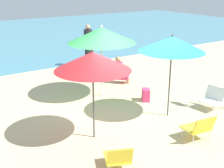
# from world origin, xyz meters

# --- Properties ---
(ground_plane) EXTENTS (40.00, 40.00, 0.00)m
(ground_plane) POSITION_xyz_m (0.00, 0.00, 0.00)
(ground_plane) COLOR #CCB789
(umbrella_green) EXTENTS (1.95, 1.95, 2.12)m
(umbrella_green) POSITION_xyz_m (0.27, 1.35, 1.84)
(umbrella_green) COLOR silver
(umbrella_green) RESTS_ON ground_plane
(umbrella_red) EXTENTS (1.62, 1.62, 2.00)m
(umbrella_red) POSITION_xyz_m (-1.22, -0.73, 1.74)
(umbrella_red) COLOR #4C4C51
(umbrella_red) RESTS_ON ground_plane
(umbrella_teal) EXTENTS (1.61, 1.61, 2.11)m
(umbrella_teal) POSITION_xyz_m (0.95, -0.77, 1.87)
(umbrella_teal) COLOR #4C4C51
(umbrella_teal) RESTS_ON ground_plane
(beach_chair_a) EXTENTS (0.61, 0.62, 0.62)m
(beach_chair_a) POSITION_xyz_m (0.58, -2.12, 0.33)
(beach_chair_a) COLOR gold
(beach_chair_a) RESTS_ON ground_plane
(beach_chair_b) EXTENTS (0.66, 0.72, 0.56)m
(beach_chair_b) POSITION_xyz_m (-1.49, -2.06, 0.27)
(beach_chair_b) COLOR gold
(beach_chair_b) RESTS_ON ground_plane
(beach_chair_c) EXTENTS (0.56, 0.60, 0.59)m
(beach_chair_c) POSITION_xyz_m (2.27, -1.09, 0.31)
(beach_chair_c) COLOR white
(beach_chair_c) RESTS_ON ground_plane
(person_a) EXTENTS (0.33, 0.33, 1.68)m
(person_a) POSITION_xyz_m (1.55, 4.44, 0.84)
(person_a) COLOR black
(person_a) RESTS_ON ground_plane
(person_b) EXTENTS (0.52, 0.52, 0.91)m
(person_b) POSITION_xyz_m (1.42, 2.11, 0.44)
(person_b) COLOR #DB3866
(person_b) RESTS_ON ground_plane
(beach_bag) EXTENTS (0.34, 0.37, 0.36)m
(beach_bag) POSITION_xyz_m (1.12, 0.34, 0.18)
(beach_bag) COLOR #DB3866
(beach_bag) RESTS_ON ground_plane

